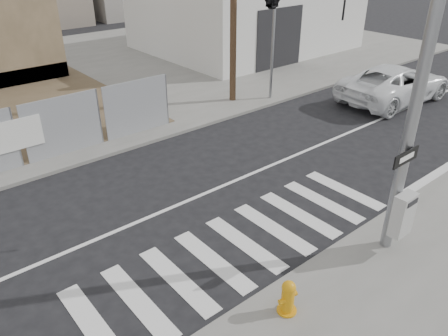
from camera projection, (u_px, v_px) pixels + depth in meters
ground at (186, 202)px, 12.46m from camera, size 100.00×100.00×0.00m
sidewalk_far at (24, 85)px, 21.91m from camera, size 50.00×20.00×0.12m
signal_pole at (315, 29)px, 10.22m from camera, size 0.96×5.87×7.00m
far_signal_pole at (274, 22)px, 18.43m from camera, size 0.16×0.20×5.60m
auto_shop at (245, 9)px, 27.93m from camera, size 12.00×10.20×5.95m
fire_hydrant at (288, 297)px, 8.51m from camera, size 0.49×0.49×0.76m
suv at (395, 83)px, 19.64m from camera, size 5.99×2.99×1.63m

